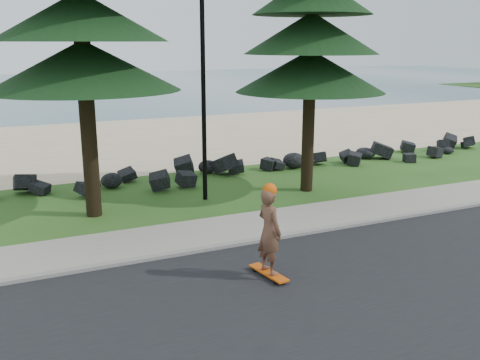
{
  "coord_description": "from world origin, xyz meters",
  "views": [
    {
      "loc": [
        -5.71,
        -12.15,
        4.85
      ],
      "look_at": [
        -0.23,
        0.0,
        1.41
      ],
      "focal_mm": 40.0,
      "sensor_mm": 36.0,
      "label": 1
    }
  ],
  "objects": [
    {
      "name": "seawall_boulders",
      "position": [
        0.0,
        5.6,
        0.0
      ],
      "size": [
        60.0,
        2.4,
        1.1
      ],
      "primitive_type": null,
      "color": "black",
      "rests_on": "ground"
    },
    {
      "name": "ground",
      "position": [
        0.0,
        0.0,
        0.0
      ],
      "size": [
        160.0,
        160.0,
        0.0
      ],
      "primitive_type": "plane",
      "color": "#244C17",
      "rests_on": "ground"
    },
    {
      "name": "road",
      "position": [
        0.0,
        -4.5,
        0.01
      ],
      "size": [
        160.0,
        7.0,
        0.02
      ],
      "primitive_type": "cube",
      "color": "black",
      "rests_on": "ground"
    },
    {
      "name": "kerb",
      "position": [
        0.0,
        -0.9,
        0.05
      ],
      "size": [
        160.0,
        0.2,
        0.1
      ],
      "primitive_type": "cube",
      "color": "gray",
      "rests_on": "ground"
    },
    {
      "name": "sidewalk",
      "position": [
        0.0,
        0.2,
        0.04
      ],
      "size": [
        160.0,
        2.0,
        0.08
      ],
      "primitive_type": "cube",
      "color": "gray",
      "rests_on": "ground"
    },
    {
      "name": "lamp_post",
      "position": [
        0.0,
        3.2,
        4.13
      ],
      "size": [
        0.25,
        0.14,
        8.14
      ],
      "color": "black",
      "rests_on": "ground"
    },
    {
      "name": "beach_sand",
      "position": [
        0.0,
        14.5,
        0.01
      ],
      "size": [
        160.0,
        15.0,
        0.01
      ],
      "primitive_type": "cube",
      "color": "tan",
      "rests_on": "ground"
    },
    {
      "name": "ocean",
      "position": [
        0.0,
        51.0,
        0.0
      ],
      "size": [
        160.0,
        58.0,
        0.01
      ],
      "primitive_type": "cube",
      "color": "#3A616F",
      "rests_on": "ground"
    },
    {
      "name": "skateboarder",
      "position": [
        -0.84,
        -2.84,
        1.03
      ],
      "size": [
        0.55,
        1.13,
        2.06
      ],
      "rotation": [
        0.0,
        0.0,
        1.74
      ],
      "color": "#C94D0B",
      "rests_on": "ground"
    }
  ]
}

